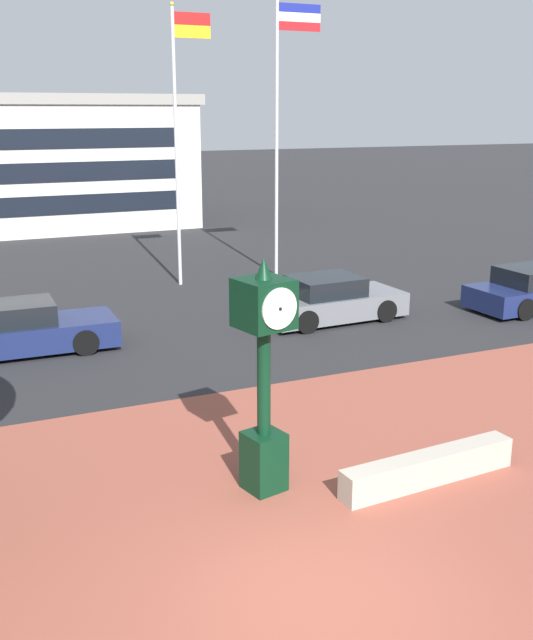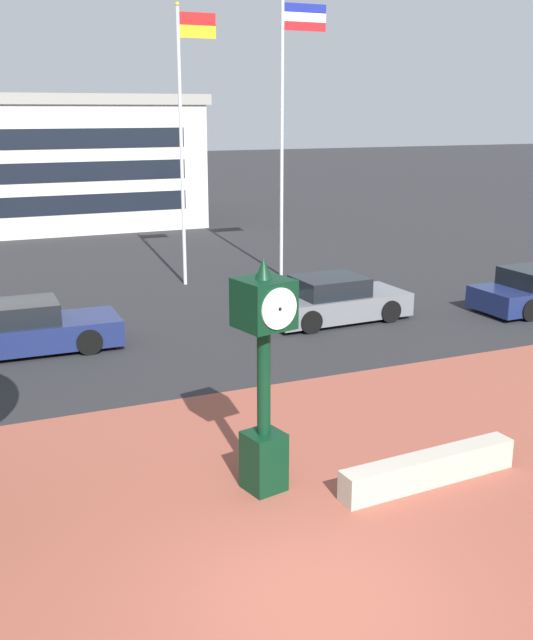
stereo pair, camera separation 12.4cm
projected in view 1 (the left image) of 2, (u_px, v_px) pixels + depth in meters
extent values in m
plane|color=#262628|center=(315.00, 598.00, 9.31)|extent=(200.00, 200.00, 0.00)
cube|color=brown|center=(265.00, 536.00, 10.65)|extent=(44.00, 11.04, 0.01)
cube|color=#ADA393|center=(428.00, 468.00, 12.13)|extent=(3.22, 0.60, 0.50)
cube|color=black|center=(264.00, 461.00, 11.86)|extent=(0.67, 0.67, 0.95)
cylinder|color=black|center=(264.00, 381.00, 11.51)|extent=(0.21, 0.21, 1.71)
cube|color=black|center=(264.00, 303.00, 11.18)|extent=(0.88, 0.88, 0.74)
cylinder|color=silver|center=(249.00, 298.00, 11.48)|extent=(0.61, 0.16, 0.61)
sphere|color=black|center=(248.00, 298.00, 11.49)|extent=(0.05, 0.05, 0.05)
cylinder|color=silver|center=(280.00, 309.00, 10.88)|extent=(0.61, 0.16, 0.61)
sphere|color=black|center=(280.00, 309.00, 10.86)|extent=(0.05, 0.05, 0.05)
cone|color=black|center=(264.00, 268.00, 11.04)|extent=(0.26, 0.26, 0.32)
cube|color=navy|center=(21.00, 335.00, 18.60)|extent=(4.63, 1.81, 0.64)
cube|color=black|center=(9.00, 314.00, 18.36)|extent=(2.14, 1.52, 0.56)
cylinder|color=black|center=(75.00, 326.00, 19.87)|extent=(0.64, 0.23, 0.64)
cylinder|color=black|center=(86.00, 342.00, 18.45)|extent=(0.64, 0.23, 0.64)
cube|color=slate|center=(331.00, 305.00, 21.50)|extent=(4.18, 1.97, 0.64)
cube|color=black|center=(326.00, 286.00, 21.26)|extent=(1.95, 1.63, 0.56)
cylinder|color=black|center=(353.00, 298.00, 22.80)|extent=(0.65, 0.25, 0.64)
cylinder|color=black|center=(386.00, 311.00, 21.34)|extent=(0.65, 0.25, 0.64)
cylinder|color=black|center=(278.00, 307.00, 21.71)|extent=(0.65, 0.25, 0.64)
cylinder|color=black|center=(307.00, 322.00, 20.25)|extent=(0.65, 0.25, 0.64)
cylinder|color=black|center=(484.00, 296.00, 22.98)|extent=(0.65, 0.24, 0.64)
cylinder|color=black|center=(524.00, 309.00, 21.52)|extent=(0.65, 0.24, 0.64)
cylinder|color=silver|center=(176.00, 152.00, 24.82)|extent=(0.12, 0.12, 8.91)
sphere|color=gold|center=(172.00, 4.00, 23.61)|extent=(0.14, 0.14, 0.14)
cube|color=red|center=(192.00, 19.00, 23.97)|extent=(1.20, 0.02, 0.39)
cube|color=gold|center=(193.00, 32.00, 24.08)|extent=(1.20, 0.02, 0.39)
cylinder|color=silver|center=(277.00, 143.00, 26.18)|extent=(0.12, 0.12, 9.36)
cube|color=navy|center=(300.00, 8.00, 25.34)|extent=(1.56, 0.02, 0.29)
cube|color=white|center=(300.00, 17.00, 25.41)|extent=(1.56, 0.02, 0.29)
cube|color=red|center=(300.00, 26.00, 25.49)|extent=(1.56, 0.02, 0.29)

